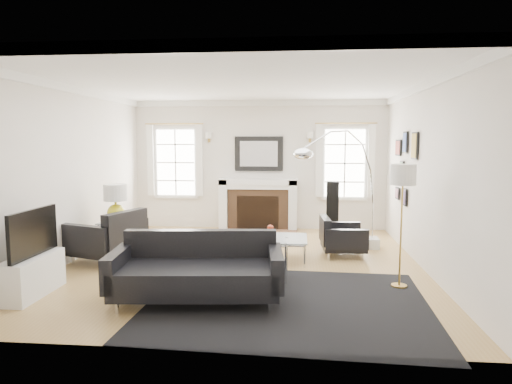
# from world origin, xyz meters

# --- Properties ---
(floor) EXTENTS (6.00, 6.00, 0.00)m
(floor) POSITION_xyz_m (0.00, 0.00, 0.00)
(floor) COLOR #A78146
(floor) RESTS_ON ground
(back_wall) EXTENTS (5.50, 0.04, 2.80)m
(back_wall) POSITION_xyz_m (0.00, 3.00, 1.40)
(back_wall) COLOR silver
(back_wall) RESTS_ON floor
(front_wall) EXTENTS (5.50, 0.04, 2.80)m
(front_wall) POSITION_xyz_m (0.00, -3.00, 1.40)
(front_wall) COLOR silver
(front_wall) RESTS_ON floor
(left_wall) EXTENTS (0.04, 6.00, 2.80)m
(left_wall) POSITION_xyz_m (-2.75, 0.00, 1.40)
(left_wall) COLOR silver
(left_wall) RESTS_ON floor
(right_wall) EXTENTS (0.04, 6.00, 2.80)m
(right_wall) POSITION_xyz_m (2.75, 0.00, 1.40)
(right_wall) COLOR silver
(right_wall) RESTS_ON floor
(ceiling) EXTENTS (5.50, 6.00, 0.02)m
(ceiling) POSITION_xyz_m (0.00, 0.00, 2.80)
(ceiling) COLOR white
(ceiling) RESTS_ON back_wall
(crown_molding) EXTENTS (5.50, 6.00, 0.12)m
(crown_molding) POSITION_xyz_m (0.00, 0.00, 2.74)
(crown_molding) COLOR white
(crown_molding) RESTS_ON back_wall
(fireplace) EXTENTS (1.70, 0.69, 1.11)m
(fireplace) POSITION_xyz_m (0.00, 2.79, 0.54)
(fireplace) COLOR white
(fireplace) RESTS_ON floor
(mantel_mirror) EXTENTS (1.05, 0.07, 0.75)m
(mantel_mirror) POSITION_xyz_m (0.00, 2.95, 1.65)
(mantel_mirror) COLOR black
(mantel_mirror) RESTS_ON back_wall
(window_left) EXTENTS (1.24, 0.15, 1.62)m
(window_left) POSITION_xyz_m (-1.85, 2.95, 1.46)
(window_left) COLOR white
(window_left) RESTS_ON back_wall
(window_right) EXTENTS (1.24, 0.15, 1.62)m
(window_right) POSITION_xyz_m (1.85, 2.95, 1.46)
(window_right) COLOR white
(window_right) RESTS_ON back_wall
(gallery_wall) EXTENTS (0.04, 1.73, 1.29)m
(gallery_wall) POSITION_xyz_m (2.72, 1.30, 1.53)
(gallery_wall) COLOR black
(gallery_wall) RESTS_ON right_wall
(tv_unit) EXTENTS (0.35, 1.00, 1.09)m
(tv_unit) POSITION_xyz_m (-2.44, -1.70, 0.33)
(tv_unit) COLOR white
(tv_unit) RESTS_ON floor
(area_rug) EXTENTS (3.42, 2.89, 0.01)m
(area_rug) POSITION_xyz_m (0.74, -1.72, 0.01)
(area_rug) COLOR black
(area_rug) RESTS_ON floor
(sofa) EXTENTS (2.11, 1.12, 0.66)m
(sofa) POSITION_xyz_m (-0.34, -1.68, 0.36)
(sofa) COLOR black
(sofa) RESTS_ON floor
(armchair_left) EXTENTS (1.20, 1.27, 0.69)m
(armchair_left) POSITION_xyz_m (-2.13, -0.07, 0.39)
(armchair_left) COLOR black
(armchair_left) RESTS_ON floor
(armchair_right) EXTENTS (0.76, 0.84, 0.54)m
(armchair_right) POSITION_xyz_m (1.57, 0.69, 0.30)
(armchair_right) COLOR black
(armchair_right) RESTS_ON floor
(coffee_table) EXTENTS (0.85, 0.85, 0.38)m
(coffee_table) POSITION_xyz_m (0.58, 0.24, 0.35)
(coffee_table) COLOR silver
(coffee_table) RESTS_ON floor
(side_table_left) EXTENTS (0.52, 0.52, 0.57)m
(side_table_left) POSITION_xyz_m (-2.20, 0.39, 0.46)
(side_table_left) COLOR silver
(side_table_left) RESTS_ON floor
(nesting_table) EXTENTS (0.52, 0.43, 0.57)m
(nesting_table) POSITION_xyz_m (0.48, -0.80, 0.45)
(nesting_table) COLOR silver
(nesting_table) RESTS_ON floor
(gourd_lamp) EXTENTS (0.39, 0.39, 0.63)m
(gourd_lamp) POSITION_xyz_m (-2.20, 0.39, 0.94)
(gourd_lamp) COLOR gold
(gourd_lamp) RESTS_ON side_table_left
(orange_vase) EXTENTS (0.12, 0.12, 0.19)m
(orange_vase) POSITION_xyz_m (0.48, -0.80, 0.67)
(orange_vase) COLOR #B33017
(orange_vase) RESTS_ON nesting_table
(arc_floor_lamp) EXTENTS (1.54, 1.43, 2.18)m
(arc_floor_lamp) POSITION_xyz_m (1.56, 0.75, 1.18)
(arc_floor_lamp) COLOR white
(arc_floor_lamp) RESTS_ON floor
(stick_floor_lamp) EXTENTS (0.33, 0.33, 1.63)m
(stick_floor_lamp) POSITION_xyz_m (2.20, -0.96, 1.41)
(stick_floor_lamp) COLOR #B6903F
(stick_floor_lamp) RESTS_ON floor
(speaker_tower) EXTENTS (0.26, 0.26, 1.16)m
(speaker_tower) POSITION_xyz_m (1.52, 1.81, 0.58)
(speaker_tower) COLOR black
(speaker_tower) RESTS_ON floor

